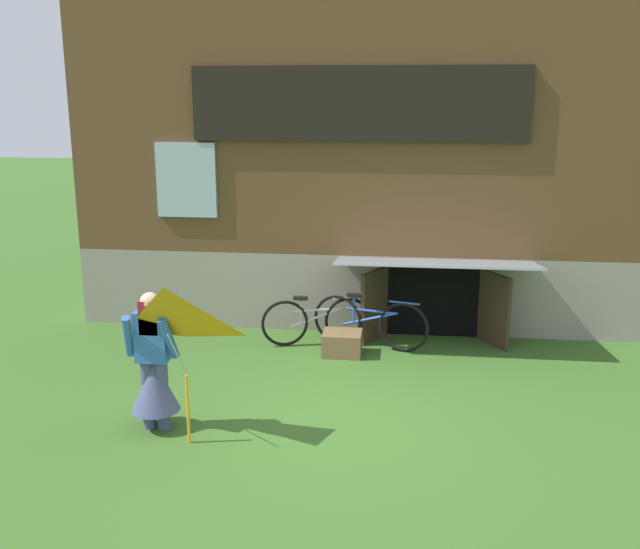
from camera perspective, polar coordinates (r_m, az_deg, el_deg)
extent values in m
plane|color=#386023|center=(8.36, 1.34, -11.09)|extent=(60.00, 60.00, 0.00)
cube|color=gray|center=(13.26, 3.54, 1.23)|extent=(8.57, 4.76, 1.19)
cube|color=brown|center=(12.93, 3.71, 11.68)|extent=(8.57, 4.76, 3.63)
cube|color=black|center=(10.51, 3.01, 13.17)|extent=(4.75, 0.08, 1.04)
cube|color=#9EB7C6|center=(10.53, 3.01, 13.17)|extent=(4.59, 0.04, 0.92)
cube|color=#9EB7C6|center=(11.05, -10.39, 7.26)|extent=(0.90, 0.06, 1.10)
cube|color=black|center=(10.95, 8.82, -2.10)|extent=(1.40, 0.03, 1.05)
cube|color=#3D2B1E|center=(10.68, 4.31, -2.40)|extent=(0.39, 0.64, 1.05)
cube|color=#3D2B1E|center=(10.75, 13.41, -2.64)|extent=(0.40, 0.64, 1.05)
cube|color=gray|center=(10.26, 9.07, 0.88)|extent=(2.79, 1.09, 0.18)
cylinder|color=#474C75|center=(8.19, -13.26, -9.08)|extent=(0.14, 0.14, 0.77)
cylinder|color=#474C75|center=(8.14, -12.19, -9.17)|extent=(0.14, 0.14, 0.77)
cone|color=#474C75|center=(8.12, -12.77, -8.37)|extent=(0.52, 0.52, 0.58)
cube|color=#3366B7|center=(7.93, -12.99, -4.73)|extent=(0.34, 0.20, 0.55)
cylinder|color=#3366B7|center=(7.91, -14.75, -4.69)|extent=(0.16, 0.31, 0.51)
cylinder|color=#3366B7|center=(7.76, -11.71, -4.87)|extent=(0.16, 0.31, 0.51)
cube|color=maroon|center=(7.81, -13.22, -3.32)|extent=(0.20, 0.08, 0.36)
sphere|color=#D8AD8E|center=(7.82, -13.14, -2.11)|extent=(0.21, 0.21, 0.21)
pyramid|color=orange|center=(7.27, -11.98, -4.18)|extent=(0.97, 0.66, 0.69)
cylinder|color=beige|center=(7.63, -11.08, -6.18)|extent=(0.01, 0.53, 0.61)
cylinder|color=orange|center=(7.78, -10.27, -10.32)|extent=(0.03, 0.03, 0.75)
torus|color=black|center=(10.26, 6.54, -4.12)|extent=(0.71, 0.23, 0.72)
torus|color=black|center=(10.54, 1.38, -3.53)|extent=(0.71, 0.23, 0.72)
cylinder|color=#284CB2|center=(10.33, 3.95, -2.84)|extent=(0.72, 0.22, 0.04)
cylinder|color=#284CB2|center=(10.37, 3.93, -3.47)|extent=(0.79, 0.24, 0.29)
cylinder|color=#284CB2|center=(10.41, 2.66, -2.70)|extent=(0.04, 0.04, 0.41)
cube|color=black|center=(10.35, 2.67, -1.63)|extent=(0.20, 0.08, 0.05)
cylinder|color=#284CB2|center=(10.16, 6.60, -2.22)|extent=(0.43, 0.14, 0.03)
torus|color=black|center=(10.59, 2.18, -3.57)|extent=(0.66, 0.23, 0.68)
torus|color=black|center=(10.45, -2.77, -3.83)|extent=(0.66, 0.23, 0.68)
cylinder|color=#ADAFB5|center=(10.46, -0.28, -2.79)|extent=(0.67, 0.23, 0.04)
cylinder|color=#ADAFB5|center=(10.49, -0.28, -3.37)|extent=(0.73, 0.25, 0.28)
cylinder|color=#ADAFB5|center=(10.42, -1.53, -2.85)|extent=(0.04, 0.04, 0.38)
cube|color=black|center=(10.37, -1.53, -1.85)|extent=(0.20, 0.08, 0.05)
cylinder|color=#ADAFB5|center=(10.49, 2.19, -1.84)|extent=(0.43, 0.15, 0.03)
cube|color=brown|center=(10.17, 1.74, -5.39)|extent=(0.53, 0.45, 0.32)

